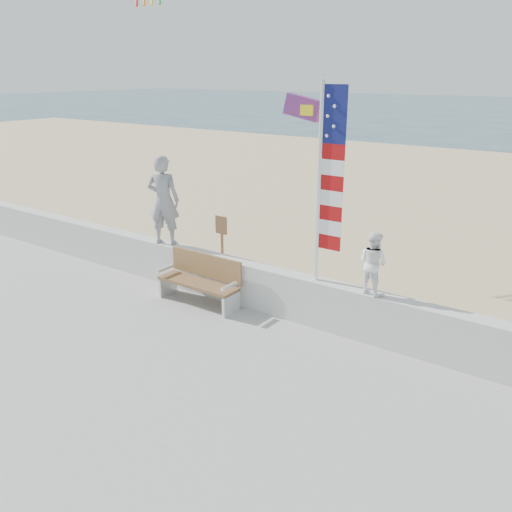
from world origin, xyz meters
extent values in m
plane|color=#2F4E5E|center=(0.00, 0.00, 0.00)|extent=(220.00, 220.00, 0.00)
cube|color=#CDB689|center=(0.00, 9.00, 0.04)|extent=(90.00, 40.00, 0.08)
cube|color=silver|center=(0.00, 2.00, 0.63)|extent=(30.00, 0.35, 0.90)
imported|color=gray|center=(-2.40, 2.00, 2.05)|extent=(0.84, 0.70, 1.95)
imported|color=white|center=(2.49, 2.00, 1.63)|extent=(0.62, 0.54, 1.09)
cube|color=brown|center=(-1.00, 1.45, 0.62)|extent=(1.80, 0.50, 0.06)
cube|color=olive|center=(-1.00, 1.72, 0.93)|extent=(1.80, 0.05, 0.50)
cube|color=silver|center=(-1.85, 1.45, 0.38)|extent=(0.06, 0.50, 0.40)
cube|color=silver|center=(-1.85, 1.40, 0.78)|extent=(0.06, 0.45, 0.05)
cube|color=white|center=(-0.15, 1.45, 0.38)|extent=(0.06, 0.50, 0.40)
cube|color=white|center=(-0.15, 1.40, 0.78)|extent=(0.06, 0.45, 0.05)
cylinder|color=white|center=(1.40, 2.00, 2.83)|extent=(0.08, 0.08, 3.50)
cube|color=#0F1451|center=(1.64, 2.00, 4.03)|extent=(0.44, 0.02, 0.95)
cube|color=#9E0A0C|center=(1.64, 2.00, 1.84)|extent=(0.44, 0.02, 0.26)
cube|color=white|center=(1.64, 2.00, 2.10)|extent=(0.44, 0.02, 0.26)
cube|color=#9E0A0C|center=(1.64, 2.00, 2.37)|extent=(0.44, 0.02, 0.26)
cube|color=white|center=(1.64, 2.00, 2.63)|extent=(0.44, 0.02, 0.26)
cube|color=#9E0A0C|center=(1.64, 2.00, 2.89)|extent=(0.44, 0.02, 0.26)
cube|color=white|center=(1.64, 2.00, 3.16)|extent=(0.44, 0.02, 0.26)
cube|color=#9E0A0C|center=(1.64, 2.00, 3.42)|extent=(0.44, 0.02, 0.26)
sphere|color=white|center=(1.52, 1.98, 3.68)|extent=(0.06, 0.06, 0.06)
sphere|color=white|center=(1.64, 1.98, 3.84)|extent=(0.06, 0.06, 0.06)
sphere|color=white|center=(1.52, 1.98, 4.00)|extent=(0.06, 0.06, 0.06)
sphere|color=white|center=(1.64, 1.98, 4.16)|extent=(0.06, 0.06, 0.06)
sphere|color=white|center=(1.52, 1.98, 4.32)|extent=(0.06, 0.06, 0.06)
cube|color=red|center=(-0.27, 4.21, 3.96)|extent=(0.89, 0.33, 0.60)
cube|color=yellow|center=(-0.12, 4.21, 3.91)|extent=(0.31, 0.23, 0.22)
cylinder|color=olive|center=(-1.77, 3.20, 0.68)|extent=(0.07, 0.07, 1.20)
cube|color=brown|center=(-1.77, 3.18, 1.33)|extent=(0.32, 0.03, 0.42)
camera|label=1|loc=(5.88, -6.18, 4.70)|focal=38.00mm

